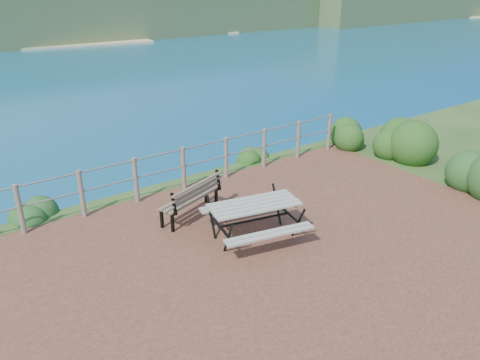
{
  "coord_description": "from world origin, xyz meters",
  "views": [
    {
      "loc": [
        -4.64,
        -5.27,
        4.46
      ],
      "look_at": [
        0.34,
        1.65,
        0.75
      ],
      "focal_mm": 35.0,
      "sensor_mm": 36.0,
      "label": 1
    }
  ],
  "objects": [
    {
      "name": "park_bench",
      "position": [
        -0.56,
        2.11,
        0.55
      ],
      "size": [
        1.5,
        0.83,
        0.83
      ],
      "rotation": [
        0.0,
        0.0,
        0.34
      ],
      "color": "brown",
      "rests_on": "ground"
    },
    {
      "name": "shrub_right_front",
      "position": [
        5.71,
        1.83,
        0.0
      ],
      "size": [
        1.31,
        1.31,
        1.87
      ],
      "primitive_type": "ellipsoid",
      "color": "#1D4716",
      "rests_on": "ground"
    },
    {
      "name": "shrub_lip_west",
      "position": [
        -3.17,
        3.89,
        0.0
      ],
      "size": [
        0.79,
        0.79,
        0.55
      ],
      "primitive_type": "ellipsoid",
      "color": "#1E5122",
      "rests_on": "ground"
    },
    {
      "name": "safety_railing",
      "position": [
        0.0,
        3.35,
        0.57
      ],
      "size": [
        9.4,
        0.1,
        1.0
      ],
      "color": "#6B5B4C",
      "rests_on": "ground"
    },
    {
      "name": "shrub_lip_east",
      "position": [
        2.51,
        4.14,
        0.0
      ],
      "size": [
        0.72,
        0.72,
        0.44
      ],
      "primitive_type": "ellipsoid",
      "color": "#1D4716",
      "rests_on": "ground"
    },
    {
      "name": "picnic_table",
      "position": [
        -0.02,
        0.71,
        0.44
      ],
      "size": [
        1.74,
        1.4,
        0.69
      ],
      "rotation": [
        0.0,
        0.0,
        -0.22
      ],
      "color": "gray",
      "rests_on": "ground"
    },
    {
      "name": "shrub_right_edge",
      "position": [
        5.29,
        3.19,
        0.0
      ],
      "size": [
        1.01,
        1.01,
        1.44
      ],
      "primitive_type": "ellipsoid",
      "color": "#1D4716",
      "rests_on": "ground"
    },
    {
      "name": "ground",
      "position": [
        0.0,
        0.0,
        0.0
      ],
      "size": [
        10.0,
        7.0,
        0.12
      ],
      "primitive_type": "cube",
      "color": "brown",
      "rests_on": "ground"
    }
  ]
}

